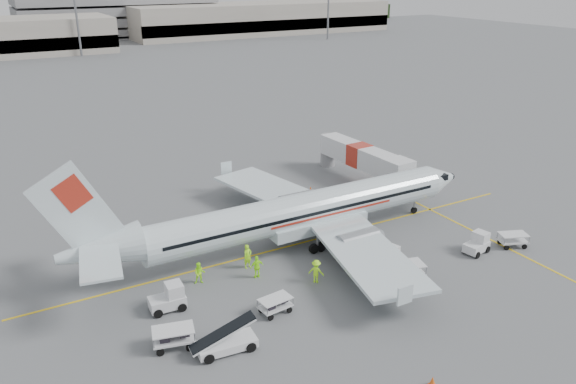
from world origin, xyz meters
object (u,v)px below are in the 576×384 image
object	(u,v)px
tug_fore	(477,243)
tug_aft	(167,298)
aircraft	(304,187)
jet_bridge	(359,163)
tug_mid	(387,258)
belt_loader	(226,332)

from	to	relation	value
tug_fore	tug_aft	world-z (taller)	tug_aft
aircraft	jet_bridge	size ratio (longest dim) A/B	2.38
tug_mid	tug_aft	xyz separation A→B (m)	(-15.99, 2.64, 0.09)
jet_bridge	belt_loader	xyz separation A→B (m)	(-23.69, -19.47, -0.64)
tug_fore	tug_mid	size ratio (longest dim) A/B	1.02
tug_mid	tug_aft	world-z (taller)	tug_aft
aircraft	tug_aft	size ratio (longest dim) A/B	15.00
tug_mid	jet_bridge	bearing A→B (deg)	43.35
belt_loader	tug_mid	world-z (taller)	belt_loader
jet_bridge	belt_loader	size ratio (longest dim) A/B	3.11
tug_aft	tug_fore	bearing A→B (deg)	-6.97
tug_aft	aircraft	bearing A→B (deg)	20.54
belt_loader	tug_fore	xyz separation A→B (m)	(21.96, 1.56, -0.45)
tug_fore	tug_aft	size ratio (longest dim) A/B	0.92
belt_loader	tug_aft	bearing A→B (deg)	110.89
tug_aft	tug_mid	bearing A→B (deg)	-6.14
jet_bridge	tug_mid	xyz separation A→B (m)	(-9.34, -16.29, -1.11)
jet_bridge	tug_mid	world-z (taller)	jet_bridge
jet_bridge	tug_mid	size ratio (longest dim) A/B	6.99
tug_fore	aircraft	bearing A→B (deg)	131.37
jet_bridge	tug_mid	distance (m)	18.81
belt_loader	tug_aft	world-z (taller)	belt_loader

